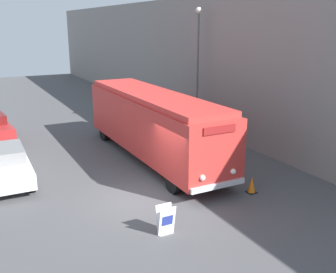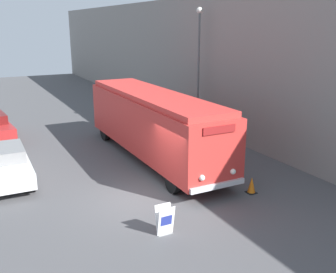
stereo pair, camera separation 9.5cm
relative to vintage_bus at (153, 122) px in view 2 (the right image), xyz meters
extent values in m
plane|color=#4C4C4F|center=(-2.36, -4.04, -1.82)|extent=(80.00, 80.00, 0.00)
cube|color=gray|center=(5.28, 5.96, 2.14)|extent=(0.30, 60.00, 7.93)
cylinder|color=black|center=(-1.07, -4.04, -1.33)|extent=(0.28, 0.99, 0.99)
cylinder|color=black|center=(1.07, -4.04, -1.33)|extent=(0.28, 0.99, 0.99)
cylinder|color=black|center=(-1.07, 4.06, -1.33)|extent=(0.28, 0.99, 0.99)
cylinder|color=black|center=(1.07, 4.06, -1.33)|extent=(0.28, 0.99, 0.99)
cube|color=red|center=(0.00, 0.01, -0.09)|extent=(2.45, 10.90, 2.48)
cube|color=red|center=(0.00, 0.01, 1.27)|extent=(2.26, 10.47, 0.24)
cube|color=silver|center=(0.00, -5.50, -1.21)|extent=(2.33, 0.12, 0.20)
sphere|color=white|center=(-0.67, -5.47, -0.78)|extent=(0.22, 0.22, 0.22)
sphere|color=white|center=(0.67, -5.47, -0.78)|extent=(0.22, 0.22, 0.22)
cube|color=maroon|center=(0.00, -5.46, 0.90)|extent=(1.35, 0.06, 0.28)
cube|color=gray|center=(-2.77, -6.69, -1.82)|extent=(0.49, 0.21, 0.01)
cube|color=white|center=(-2.77, -6.77, -1.34)|extent=(0.54, 0.19, 0.95)
cube|color=white|center=(-2.77, -6.61, -1.34)|extent=(0.54, 0.19, 0.95)
cube|color=navy|center=(-2.77, -6.79, -1.32)|extent=(0.38, 0.06, 0.33)
cylinder|color=#595E60|center=(4.50, 3.26, 1.64)|extent=(0.12, 0.12, 6.93)
sphere|color=silver|center=(4.50, 3.26, 5.21)|extent=(0.36, 0.36, 0.36)
cylinder|color=black|center=(-5.91, -1.45, -1.49)|extent=(0.22, 0.65, 0.65)
cylinder|color=black|center=(-5.85, 1.81, -1.49)|extent=(0.22, 0.65, 0.65)
cube|color=silver|center=(-6.67, 0.19, -1.19)|extent=(1.92, 4.69, 0.61)
cube|color=gray|center=(-6.66, 0.31, -0.63)|extent=(1.60, 2.12, 0.49)
cylinder|color=black|center=(-5.80, 5.49, -1.46)|extent=(0.22, 0.72, 0.72)
cylinder|color=black|center=(-6.08, 8.27, -1.46)|extent=(0.22, 0.72, 0.72)
cube|color=black|center=(1.60, -5.47, -1.80)|extent=(0.36, 0.36, 0.03)
cone|color=orange|center=(1.60, -5.47, -1.48)|extent=(0.30, 0.30, 0.61)
camera|label=1|loc=(-7.79, -16.38, 4.45)|focal=42.00mm
camera|label=2|loc=(-7.71, -16.42, 4.45)|focal=42.00mm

